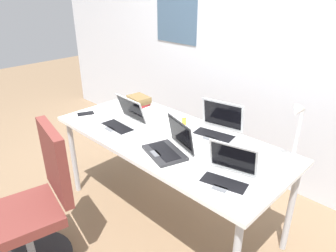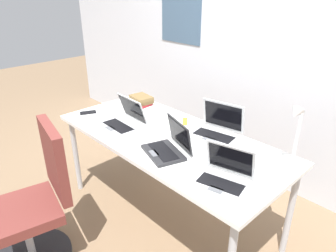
# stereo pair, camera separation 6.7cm
# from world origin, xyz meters

# --- Properties ---
(ground_plane) EXTENTS (12.00, 12.00, 0.00)m
(ground_plane) POSITION_xyz_m (0.00, 0.00, 0.00)
(ground_plane) COLOR #7A6047
(wall_back) EXTENTS (6.00, 0.13, 2.60)m
(wall_back) POSITION_xyz_m (-0.00, 1.10, 1.30)
(wall_back) COLOR silver
(wall_back) RESTS_ON ground_plane
(desk) EXTENTS (1.80, 0.80, 0.74)m
(desk) POSITION_xyz_m (0.00, 0.00, 0.68)
(desk) COLOR white
(desk) RESTS_ON ground_plane
(desk_lamp) EXTENTS (0.12, 0.18, 0.40)m
(desk_lamp) POSITION_xyz_m (0.80, 0.28, 0.94)
(desk_lamp) COLOR white
(desk_lamp) RESTS_ON desk
(laptop_back_right) EXTENTS (0.33, 0.30, 0.22)m
(laptop_back_right) POSITION_xyz_m (-0.36, -0.15, 0.79)
(laptop_back_right) COLOR #B7BABC
(laptop_back_right) RESTS_ON desk
(laptop_front_right) EXTENTS (0.35, 0.32, 0.22)m
(laptop_front_right) POSITION_xyz_m (0.18, -0.17, 0.78)
(laptop_front_right) COLOR #232326
(laptop_front_right) RESTS_ON desk
(laptop_center) EXTENTS (0.37, 0.32, 0.24)m
(laptop_center) POSITION_xyz_m (0.24, 0.26, 0.79)
(laptop_center) COLOR #B7BABC
(laptop_center) RESTS_ON desk
(laptop_front_left) EXTENTS (0.34, 0.31, 0.21)m
(laptop_front_left) POSITION_xyz_m (0.64, -0.18, 0.78)
(laptop_front_left) COLOR #B7BABC
(laptop_front_left) RESTS_ON desk
(computer_mouse) EXTENTS (0.09, 0.11, 0.03)m
(computer_mouse) POSITION_xyz_m (0.58, 0.04, 0.76)
(computer_mouse) COLOR black
(computer_mouse) RESTS_ON desk
(cell_phone) EXTENTS (0.11, 0.15, 0.01)m
(cell_phone) POSITION_xyz_m (-0.79, -0.20, 0.74)
(cell_phone) COLOR black
(cell_phone) RESTS_ON desk
(pill_bottle) EXTENTS (0.04, 0.04, 0.08)m
(pill_bottle) POSITION_xyz_m (-0.05, 0.23, 0.78)
(pill_bottle) COLOR gold
(pill_bottle) RESTS_ON desk
(book_stack) EXTENTS (0.22, 0.17, 0.08)m
(book_stack) POSITION_xyz_m (-0.64, 0.26, 0.78)
(book_stack) COLOR maroon
(book_stack) RESTS_ON desk
(office_chair) EXTENTS (0.52, 0.58, 0.97)m
(office_chair) POSITION_xyz_m (-0.30, -0.91, 0.40)
(office_chair) COLOR black
(office_chair) RESTS_ON ground_plane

